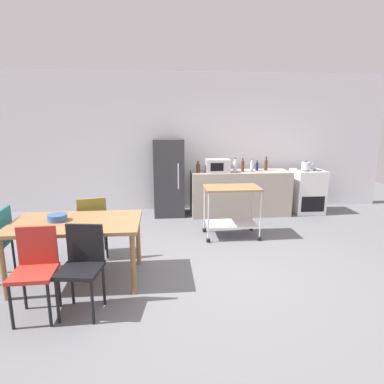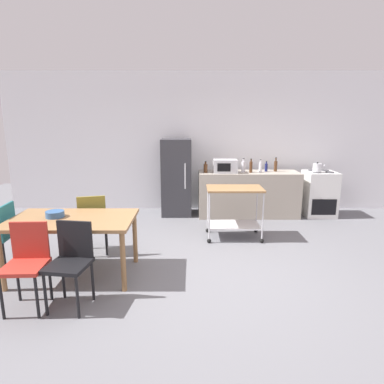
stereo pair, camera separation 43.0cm
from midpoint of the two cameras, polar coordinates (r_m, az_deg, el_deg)
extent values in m
plane|color=slate|center=(4.34, 1.43, -13.85)|extent=(12.00, 12.00, 0.00)
cube|color=white|center=(7.09, -1.49, 8.68)|extent=(8.40, 0.12, 2.90)
cube|color=#A89E8E|center=(6.76, 6.52, -0.16)|extent=(2.00, 0.64, 0.90)
cube|color=olive|center=(4.19, -22.41, -5.06)|extent=(1.50, 0.90, 0.04)
cylinder|color=olive|center=(4.24, -32.66, -11.34)|extent=(0.06, 0.06, 0.71)
cylinder|color=olive|center=(3.81, -13.49, -12.22)|extent=(0.06, 0.06, 0.71)
cylinder|color=olive|center=(4.89, -28.52, -7.81)|extent=(0.06, 0.06, 0.71)
cylinder|color=olive|center=(4.52, -12.10, -8.10)|extent=(0.06, 0.06, 0.71)
cube|color=#B72D23|center=(3.69, -29.02, -12.40)|extent=(0.42, 0.42, 0.04)
cube|color=#B72D23|center=(3.77, -28.40, -8.23)|extent=(0.38, 0.05, 0.40)
cylinder|color=black|center=(3.72, -32.12, -16.75)|extent=(0.03, 0.03, 0.45)
cylinder|color=black|center=(3.60, -26.97, -17.19)|extent=(0.03, 0.03, 0.45)
cylinder|color=black|center=(4.00, -30.08, -14.48)|extent=(0.03, 0.03, 0.45)
cylinder|color=black|center=(3.88, -25.29, -14.78)|extent=(0.03, 0.03, 0.45)
cube|color=black|center=(3.57, -22.35, -12.59)|extent=(0.45, 0.45, 0.04)
cube|color=black|center=(3.63, -21.43, -8.29)|extent=(0.38, 0.08, 0.40)
cylinder|color=black|center=(3.62, -25.74, -16.91)|extent=(0.03, 0.03, 0.45)
cylinder|color=black|center=(3.47, -20.58, -17.70)|extent=(0.03, 0.03, 0.45)
cylinder|color=black|center=(3.88, -23.29, -14.60)|extent=(0.03, 0.03, 0.45)
cylinder|color=black|center=(3.75, -18.45, -15.20)|extent=(0.03, 0.03, 0.45)
cube|color=olive|center=(4.94, -19.39, -5.37)|extent=(0.48, 0.48, 0.04)
cube|color=olive|center=(4.70, -19.58, -3.47)|extent=(0.38, 0.12, 0.40)
cylinder|color=black|center=(5.17, -17.30, -7.27)|extent=(0.03, 0.03, 0.45)
cylinder|color=black|center=(5.18, -21.08, -7.53)|extent=(0.03, 0.03, 0.45)
cylinder|color=black|center=(4.85, -17.15, -8.58)|extent=(0.03, 0.03, 0.45)
cylinder|color=black|center=(4.86, -21.20, -8.86)|extent=(0.03, 0.03, 0.45)
cube|color=#1E666B|center=(4.64, -32.19, -4.92)|extent=(0.06, 0.38, 0.40)
cylinder|color=black|center=(4.94, -30.91, -9.51)|extent=(0.03, 0.03, 0.45)
cylinder|color=black|center=(4.65, -32.43, -11.02)|extent=(0.03, 0.03, 0.45)
cube|color=white|center=(7.21, 17.85, 0.11)|extent=(0.60, 0.60, 0.90)
cube|color=black|center=(6.98, 18.70, -2.05)|extent=(0.48, 0.01, 0.32)
cylinder|color=#47474C|center=(6.97, 17.49, 3.57)|extent=(0.16, 0.16, 0.02)
cylinder|color=#47474C|center=(7.08, 19.44, 3.56)|extent=(0.16, 0.16, 0.02)
cylinder|color=#47474C|center=(7.19, 16.77, 3.88)|extent=(0.16, 0.16, 0.02)
cylinder|color=#47474C|center=(7.29, 18.67, 3.86)|extent=(0.16, 0.16, 0.02)
cube|color=#333338|center=(6.66, -5.91, 2.51)|extent=(0.60, 0.60, 1.55)
cylinder|color=silver|center=(6.34, -4.33, 2.74)|extent=(0.02, 0.02, 0.50)
cube|color=olive|center=(5.35, 4.72, 0.72)|extent=(0.90, 0.56, 0.03)
cube|color=silver|center=(5.51, 4.60, -5.55)|extent=(0.83, 0.52, 0.02)
cylinder|color=silver|center=(5.15, 0.50, -4.13)|extent=(0.02, 0.02, 0.76)
sphere|color=black|center=(5.29, 0.49, -8.44)|extent=(0.07, 0.07, 0.07)
cylinder|color=silver|center=(5.30, 9.60, -3.84)|extent=(0.02, 0.02, 0.76)
sphere|color=black|center=(5.43, 9.44, -8.04)|extent=(0.07, 0.07, 0.07)
cylinder|color=silver|center=(5.63, 0.00, -2.67)|extent=(0.02, 0.02, 0.76)
sphere|color=black|center=(5.75, 0.00, -6.66)|extent=(0.07, 0.07, 0.07)
cylinder|color=silver|center=(5.76, 8.35, -2.45)|extent=(0.02, 0.02, 0.76)
sphere|color=black|center=(5.88, 8.22, -6.35)|extent=(0.07, 0.07, 0.07)
cylinder|color=#4C2D19|center=(6.48, -0.82, 4.17)|extent=(0.08, 0.08, 0.17)
cylinder|color=#4C2D19|center=(6.46, -0.82, 5.10)|extent=(0.04, 0.04, 0.04)
cylinder|color=black|center=(6.46, -0.82, 5.34)|extent=(0.04, 0.04, 0.01)
cube|color=silver|center=(6.49, 2.59, 4.58)|extent=(0.46, 0.34, 0.26)
cube|color=black|center=(6.31, 2.44, 4.36)|extent=(0.25, 0.01, 0.16)
cylinder|color=silver|center=(6.61, 5.68, 4.45)|extent=(0.08, 0.08, 0.21)
cylinder|color=silver|center=(6.60, 5.70, 5.58)|extent=(0.04, 0.04, 0.06)
cylinder|color=black|center=(6.59, 5.71, 5.87)|extent=(0.04, 0.04, 0.01)
cylinder|color=#4C2D19|center=(6.58, 6.98, 4.44)|extent=(0.06, 0.06, 0.22)
cylinder|color=#4C2D19|center=(6.57, 7.01, 5.57)|extent=(0.03, 0.03, 0.04)
cylinder|color=black|center=(6.56, 7.01, 5.81)|extent=(0.03, 0.03, 0.01)
cylinder|color=silver|center=(6.68, 8.54, 4.35)|extent=(0.06, 0.06, 0.18)
cylinder|color=silver|center=(6.67, 8.57, 5.38)|extent=(0.03, 0.03, 0.06)
cylinder|color=black|center=(6.66, 8.58, 5.69)|extent=(0.03, 0.03, 0.01)
cylinder|color=navy|center=(6.82, 9.48, 4.37)|extent=(0.06, 0.06, 0.16)
cylinder|color=navy|center=(6.81, 9.51, 5.18)|extent=(0.03, 0.03, 0.04)
cylinder|color=black|center=(6.80, 9.51, 5.40)|extent=(0.03, 0.03, 0.01)
cylinder|color=#4C2D19|center=(6.87, 11.01, 4.58)|extent=(0.06, 0.06, 0.21)
cylinder|color=#4C2D19|center=(6.85, 11.06, 5.70)|extent=(0.03, 0.03, 0.06)
cylinder|color=black|center=(6.84, 11.07, 6.02)|extent=(0.03, 0.03, 0.01)
cylinder|color=#33598C|center=(4.28, -25.12, -4.10)|extent=(0.22, 0.22, 0.08)
cylinder|color=silver|center=(6.98, 17.56, 4.33)|extent=(0.17, 0.17, 0.16)
sphere|color=black|center=(6.97, 17.61, 5.10)|extent=(0.03, 0.03, 0.03)
cylinder|color=silver|center=(7.02, 18.44, 4.51)|extent=(0.08, 0.02, 0.07)
camera|label=1|loc=(0.22, -92.38, -0.53)|focal=30.61mm
camera|label=2|loc=(0.22, 87.62, 0.53)|focal=30.61mm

